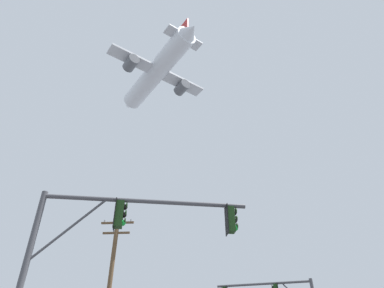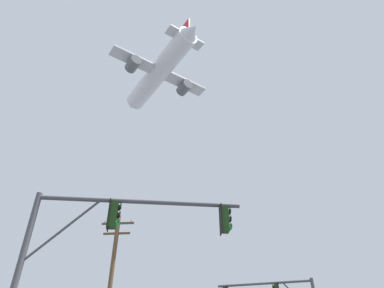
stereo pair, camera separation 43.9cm
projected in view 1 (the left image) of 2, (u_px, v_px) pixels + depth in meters
signal_pole_near at (110, 241)px, 10.94m from camera, size 6.91×1.50×6.60m
airplane at (156, 72)px, 54.34m from camera, size 15.36×18.21×5.79m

